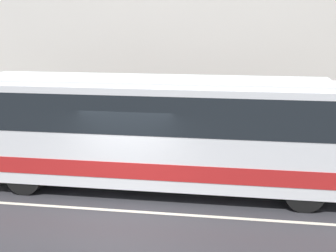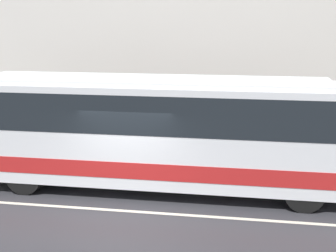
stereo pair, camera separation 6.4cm
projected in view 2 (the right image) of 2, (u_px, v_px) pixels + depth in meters
name	position (u px, v px, depth m)	size (l,w,h in m)	color
ground_plane	(121.00, 211.00, 12.10)	(60.00, 60.00, 0.00)	#333338
sidewalk	(159.00, 151.00, 17.29)	(60.00, 2.84, 0.13)	gray
building_facade	(166.00, 20.00, 17.74)	(60.00, 0.35, 9.93)	silver
lane_stripe	(121.00, 211.00, 12.10)	(54.00, 0.14, 0.01)	beige
transit_bus	(151.00, 127.00, 13.42)	(11.67, 2.62, 3.22)	silver
pedestrian_waiting	(225.00, 130.00, 17.26)	(0.36, 0.36, 1.52)	maroon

